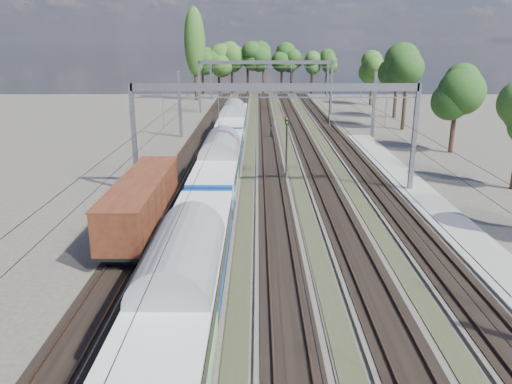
{
  "coord_description": "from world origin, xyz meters",
  "views": [
    {
      "loc": [
        -1.35,
        -10.4,
        12.25
      ],
      "look_at": [
        -1.45,
        20.68,
        2.8
      ],
      "focal_mm": 35.0,
      "sensor_mm": 36.0,
      "label": 1
    }
  ],
  "objects_px": {
    "signal_near": "(287,139)",
    "signal_far": "(330,101)",
    "emu_train": "(220,158)",
    "worker": "(272,131)",
    "freight_boxcar": "(142,201)"
  },
  "relations": [
    {
      "from": "signal_near",
      "to": "signal_far",
      "type": "distance_m",
      "value": 34.27
    },
    {
      "from": "emu_train",
      "to": "worker",
      "type": "relative_size",
      "value": 35.52
    },
    {
      "from": "signal_near",
      "to": "emu_train",
      "type": "bearing_deg",
      "value": -154.68
    },
    {
      "from": "emu_train",
      "to": "worker",
      "type": "xyz_separation_m",
      "value": [
        5.01,
        23.33,
        -1.81
      ]
    },
    {
      "from": "worker",
      "to": "signal_far",
      "type": "xyz_separation_m",
      "value": [
        9.36,
        14.07,
        2.31
      ]
    },
    {
      "from": "freight_boxcar",
      "to": "worker",
      "type": "height_order",
      "value": "freight_boxcar"
    },
    {
      "from": "worker",
      "to": "signal_far",
      "type": "bearing_deg",
      "value": -24.38
    },
    {
      "from": "emu_train",
      "to": "freight_boxcar",
      "type": "height_order",
      "value": "emu_train"
    },
    {
      "from": "worker",
      "to": "emu_train",
      "type": "bearing_deg",
      "value": 177.12
    },
    {
      "from": "emu_train",
      "to": "freight_boxcar",
      "type": "xyz_separation_m",
      "value": [
        -4.5,
        -9.77,
        -0.65
      ]
    },
    {
      "from": "worker",
      "to": "signal_near",
      "type": "relative_size",
      "value": 0.34
    },
    {
      "from": "emu_train",
      "to": "signal_near",
      "type": "xyz_separation_m",
      "value": [
        5.82,
        4.22,
        0.79
      ]
    },
    {
      "from": "freight_boxcar",
      "to": "worker",
      "type": "relative_size",
      "value": 7.04
    },
    {
      "from": "freight_boxcar",
      "to": "worker",
      "type": "bearing_deg",
      "value": 73.96
    },
    {
      "from": "signal_near",
      "to": "signal_far",
      "type": "xyz_separation_m",
      "value": [
        8.55,
        33.18,
        -0.29
      ]
    }
  ]
}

